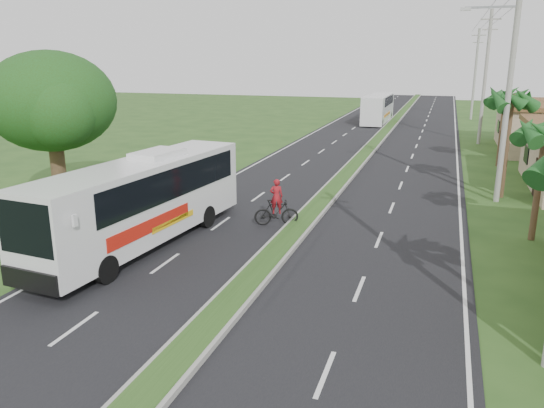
% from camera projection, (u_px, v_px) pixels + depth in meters
% --- Properties ---
extents(ground, '(180.00, 180.00, 0.00)m').
position_uv_depth(ground, '(190.00, 350.00, 13.45)').
color(ground, '#26471A').
rests_on(ground, ground).
extents(road_asphalt, '(14.00, 160.00, 0.02)m').
position_uv_depth(road_asphalt, '(341.00, 181.00, 31.77)').
color(road_asphalt, black).
rests_on(road_asphalt, ground).
extents(median_strip, '(1.20, 160.00, 0.18)m').
position_uv_depth(median_strip, '(341.00, 180.00, 31.75)').
color(median_strip, gray).
rests_on(median_strip, ground).
extents(lane_edge_left, '(0.12, 160.00, 0.01)m').
position_uv_depth(lane_edge_left, '(237.00, 174.00, 33.78)').
color(lane_edge_left, silver).
rests_on(lane_edge_left, ground).
extents(lane_edge_right, '(0.12, 160.00, 0.01)m').
position_uv_depth(lane_edge_right, '(459.00, 190.00, 29.76)').
color(lane_edge_right, silver).
rests_on(lane_edge_right, ground).
extents(palm_verge_c, '(2.40, 2.40, 5.85)m').
position_uv_depth(palm_verge_c, '(512.00, 100.00, 26.85)').
color(palm_verge_c, '#473321').
rests_on(palm_verge_c, ground).
extents(palm_verge_d, '(2.40, 2.40, 5.25)m').
position_uv_depth(palm_verge_d, '(505.00, 99.00, 35.10)').
color(palm_verge_d, '#473321').
rests_on(palm_verge_d, ground).
extents(shade_tree, '(6.30, 6.00, 7.54)m').
position_uv_depth(shade_tree, '(50.00, 105.00, 24.92)').
color(shade_tree, '#473321').
rests_on(shade_tree, ground).
extents(utility_pole_b, '(3.20, 0.28, 12.00)m').
position_uv_depth(utility_pole_b, '(510.00, 77.00, 25.74)').
color(utility_pole_b, gray).
rests_on(utility_pole_b, ground).
extents(utility_pole_c, '(1.60, 0.28, 11.00)m').
position_uv_depth(utility_pole_c, '(485.00, 76.00, 44.20)').
color(utility_pole_c, gray).
rests_on(utility_pole_c, ground).
extents(utility_pole_d, '(1.60, 0.28, 10.50)m').
position_uv_depth(utility_pole_d, '(475.00, 73.00, 62.59)').
color(utility_pole_d, gray).
rests_on(utility_pole_d, ground).
extents(coach_bus_main, '(3.36, 11.34, 3.61)m').
position_uv_depth(coach_bus_main, '(144.00, 196.00, 20.49)').
color(coach_bus_main, silver).
rests_on(coach_bus_main, ground).
extents(coach_bus_far, '(2.43, 10.68, 3.11)m').
position_uv_depth(coach_bus_far, '(378.00, 107.00, 60.49)').
color(coach_bus_far, white).
rests_on(coach_bus_far, ground).
extents(motorcyclist, '(2.01, 1.22, 2.11)m').
position_uv_depth(motorcyclist, '(276.00, 209.00, 23.26)').
color(motorcyclist, black).
rests_on(motorcyclist, ground).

